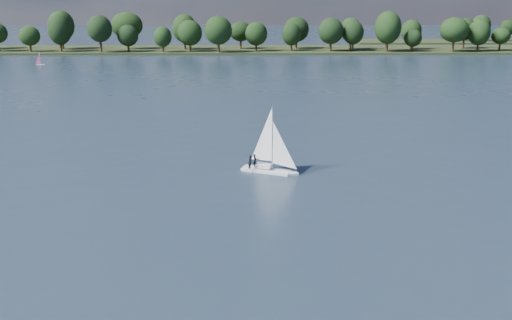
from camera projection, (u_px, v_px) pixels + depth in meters
The scene contains 5 objects.
ground at pixel (261, 92), 133.47m from camera, with size 700.00×700.00×0.00m, color #233342.
far_shore at pixel (256, 50), 241.21m from camera, with size 660.00×40.00×1.50m, color black.
sailboat at pixel (267, 153), 71.65m from camera, with size 7.02×4.33×8.95m.
dinghy_pink at pixel (40, 62), 188.94m from camera, with size 2.95×1.52×4.50m.
treeline at pixel (236, 31), 234.77m from camera, with size 563.42×73.98×18.27m.
Camera 1 is at (-2.63, -32.70, 21.22)m, focal length 40.00 mm.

